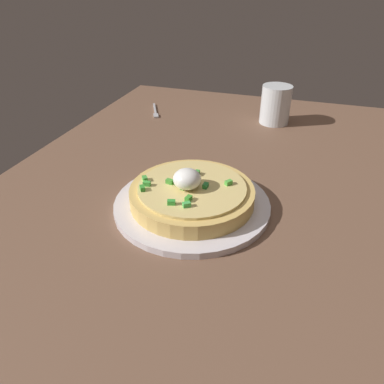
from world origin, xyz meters
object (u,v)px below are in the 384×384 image
at_px(fork, 155,112).
at_px(cup_near, 275,107).
at_px(pizza, 192,193).
at_px(plate, 192,204).

bearing_deg(fork, cup_near, 68.34).
xyz_separation_m(pizza, cup_near, (-0.47, 0.09, 0.02)).
bearing_deg(plate, pizza, -40.43).
distance_m(pizza, fork, 0.51).
relative_size(plate, pizza, 1.26).
distance_m(plate, fork, 0.51).
bearing_deg(plate, fork, -149.60).
height_order(plate, cup_near, cup_near).
xyz_separation_m(pizza, fork, (-0.44, -0.26, -0.03)).
distance_m(cup_near, fork, 0.35).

